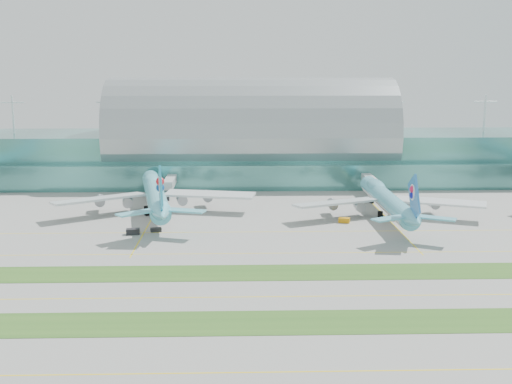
{
  "coord_description": "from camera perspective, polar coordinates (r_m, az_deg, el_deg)",
  "views": [
    {
      "loc": [
        -5.42,
        -142.5,
        47.91
      ],
      "look_at": [
        0.0,
        55.0,
        9.0
      ],
      "focal_mm": 45.0,
      "sensor_mm": 36.0,
      "label": 1
    }
  ],
  "objects": [
    {
      "name": "ground",
      "position": [
        150.44,
        0.58,
        -7.43
      ],
      "size": [
        700.0,
        700.0,
        0.0
      ],
      "primitive_type": "plane",
      "color": "gray",
      "rests_on": "ground"
    },
    {
      "name": "terminal",
      "position": [
        273.43,
        -0.42,
        4.06
      ],
      "size": [
        340.0,
        69.1,
        36.0
      ],
      "color": "#3D7A75",
      "rests_on": "ground"
    },
    {
      "name": "grass_strip_near",
      "position": [
        124.22,
        1.07,
        -11.53
      ],
      "size": [
        420.0,
        12.0,
        0.08
      ],
      "primitive_type": "cube",
      "color": "#2D591E",
      "rests_on": "ground"
    },
    {
      "name": "grass_strip_far",
      "position": [
        152.32,
        0.55,
        -7.18
      ],
      "size": [
        420.0,
        12.0,
        0.08
      ],
      "primitive_type": "cube",
      "color": "#2D591E",
      "rests_on": "ground"
    },
    {
      "name": "taxiline_a",
      "position": [
        106.09,
        1.58,
        -15.71
      ],
      "size": [
        420.0,
        0.35,
        0.01
      ],
      "primitive_type": "cube",
      "color": "yellow",
      "rests_on": "ground"
    },
    {
      "name": "taxiline_b",
      "position": [
        137.25,
        0.8,
        -9.29
      ],
      "size": [
        420.0,
        0.35,
        0.01
      ],
      "primitive_type": "cube",
      "color": "yellow",
      "rests_on": "ground"
    },
    {
      "name": "taxiline_c",
      "position": [
        167.59,
        0.35,
        -5.47
      ],
      "size": [
        420.0,
        0.35,
        0.01
      ],
      "primitive_type": "cube",
      "color": "yellow",
      "rests_on": "ground"
    },
    {
      "name": "taxiline_d",
      "position": [
        188.76,
        0.13,
        -3.56
      ],
      "size": [
        420.0,
        0.35,
        0.01
      ],
      "primitive_type": "cube",
      "color": "yellow",
      "rests_on": "ground"
    },
    {
      "name": "airliner_b",
      "position": [
        215.71,
        -8.97,
        -0.08
      ],
      "size": [
        65.71,
        75.43,
        20.85
      ],
      "rotation": [
        0.0,
        0.0,
        0.18
      ],
      "color": "#5FC0D2",
      "rests_on": "ground"
    },
    {
      "name": "airliner_c",
      "position": [
        210.16,
        11.53,
        -0.59
      ],
      "size": [
        62.11,
        70.37,
        19.4
      ],
      "rotation": [
        0.0,
        0.0,
        0.01
      ],
      "color": "#59B1C5",
      "rests_on": "ground"
    },
    {
      "name": "gse_c",
      "position": [
        189.26,
        -10.88,
        -3.47
      ],
      "size": [
        4.07,
        2.66,
        1.66
      ],
      "primitive_type": "cube",
      "rotation": [
        0.0,
        0.0,
        0.12
      ],
      "color": "black",
      "rests_on": "ground"
    },
    {
      "name": "gse_d",
      "position": [
        191.05,
        -8.88,
        -3.33
      ],
      "size": [
        3.45,
        2.24,
        1.19
      ],
      "primitive_type": "cube",
      "rotation": [
        0.0,
        0.0,
        0.24
      ],
      "color": "black",
      "rests_on": "ground"
    },
    {
      "name": "gse_e",
      "position": [
        201.48,
        7.85,
        -2.5
      ],
      "size": [
        3.81,
        2.98,
        1.54
      ],
      "primitive_type": "cube",
      "rotation": [
        0.0,
        0.0,
        -0.33
      ],
      "color": "orange",
      "rests_on": "ground"
    },
    {
      "name": "gse_f",
      "position": [
        208.12,
        12.7,
        -2.23
      ],
      "size": [
        4.15,
        2.78,
        1.53
      ],
      "primitive_type": "cube",
      "rotation": [
        0.0,
        0.0,
        0.3
      ],
      "color": "black",
      "rests_on": "ground"
    }
  ]
}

